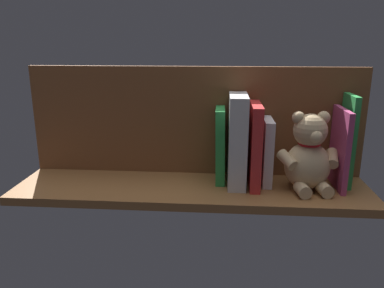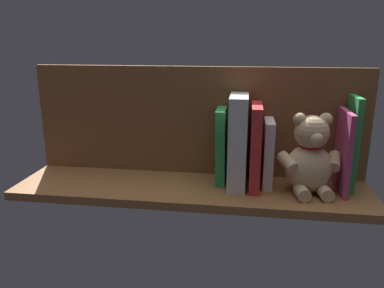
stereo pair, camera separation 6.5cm
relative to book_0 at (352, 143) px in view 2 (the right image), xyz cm
name	(u,v)px [view 2 (the right image)]	position (x,y,z in cm)	size (l,w,h in cm)	color
ground_plane	(192,188)	(41.10, 4.04, -13.31)	(94.84, 24.82, 2.20)	brown
shelf_back_panel	(197,121)	(41.10, -6.12, 3.28)	(94.84, 1.50, 30.98)	brown
book_0	(352,143)	(0.00, 0.00, 0.00)	(1.54, 9.95, 24.43)	green
book_1	(343,151)	(2.37, 1.92, -1.68)	(1.38, 13.79, 21.07)	#B23F72
teddy_bear	(310,158)	(10.78, 4.14, -3.12)	(16.57, 14.45, 20.66)	#D1B284
book_2	(268,153)	(21.07, 0.52, -3.33)	(2.47, 10.98, 17.77)	silver
book_3	(255,146)	(24.54, 2.31, -1.15)	(2.66, 14.57, 22.12)	red
dictionary_thick_white	(238,141)	(29.14, 2.03, -0.02)	(4.72, 13.81, 24.38)	silver
book_4	(221,146)	(33.65, 0.01, -2.01)	(2.47, 9.96, 20.40)	green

